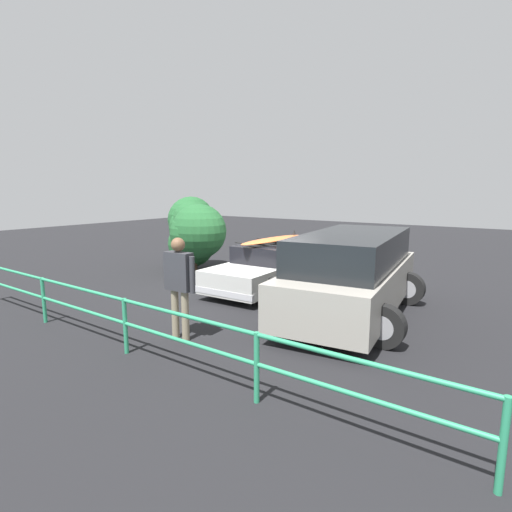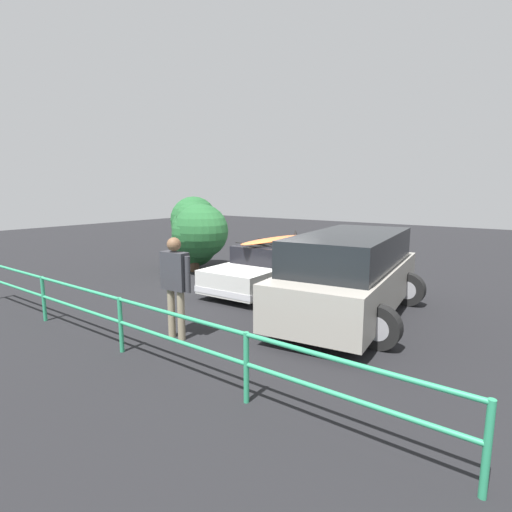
# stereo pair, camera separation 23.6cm
# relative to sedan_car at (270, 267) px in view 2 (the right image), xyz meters

# --- Properties ---
(ground_plane) EXTENTS (44.00, 44.00, 0.02)m
(ground_plane) POSITION_rel_sedan_car_xyz_m (0.27, 0.02, -0.58)
(ground_plane) COLOR black
(ground_plane) RESTS_ON ground
(parking_stripe) EXTENTS (0.12, 4.44, 0.00)m
(parking_stripe) POSITION_rel_sedan_car_xyz_m (-1.36, 0.04, -0.57)
(parking_stripe) COLOR silver
(parking_stripe) RESTS_ON ground
(sedan_car) EXTENTS (2.33, 4.13, 1.46)m
(sedan_car) POSITION_rel_sedan_car_xyz_m (0.00, 0.00, 0.00)
(sedan_car) COLOR silver
(sedan_car) RESTS_ON ground
(suv_car) EXTENTS (2.93, 5.14, 1.74)m
(suv_car) POSITION_rel_sedan_car_xyz_m (-2.72, 1.06, 0.33)
(suv_car) COLOR #9E998E
(suv_car) RESTS_ON ground
(person_bystander) EXTENTS (0.70, 0.24, 1.81)m
(person_bystander) POSITION_rel_sedan_car_xyz_m (-0.75, 4.05, 0.51)
(person_bystander) COLOR gray
(person_bystander) RESTS_ON ground
(railing_fence) EXTENTS (10.44, 0.22, 0.92)m
(railing_fence) POSITION_rel_sedan_car_xyz_m (-0.48, 5.01, 0.06)
(railing_fence) COLOR #2D9366
(railing_fence) RESTS_ON ground
(bush_near_left) EXTENTS (2.51, 2.22, 2.39)m
(bush_near_left) POSITION_rel_sedan_car_xyz_m (3.18, -0.43, 0.75)
(bush_near_left) COLOR #4C3828
(bush_near_left) RESTS_ON ground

